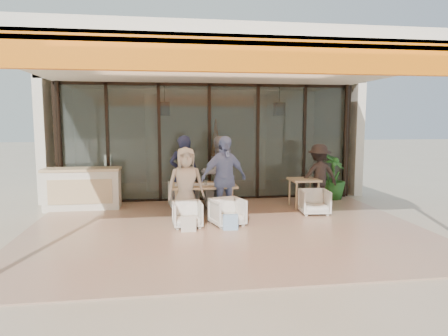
% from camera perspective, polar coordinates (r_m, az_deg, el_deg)
% --- Properties ---
extents(ground, '(70.00, 70.00, 0.00)m').
position_cam_1_polar(ground, '(8.25, 0.22, -8.71)').
color(ground, '#C6B293').
rests_on(ground, ground).
extents(terrace_floor, '(8.00, 6.00, 0.01)m').
position_cam_1_polar(terrace_floor, '(8.25, 0.22, -8.68)').
color(terrace_floor, tan).
rests_on(terrace_floor, ground).
extents(terrace_structure, '(8.00, 6.00, 3.40)m').
position_cam_1_polar(terrace_structure, '(7.76, 0.52, 14.52)').
color(terrace_structure, silver).
rests_on(terrace_structure, ground).
extents(glass_storefront, '(8.08, 0.10, 3.20)m').
position_cam_1_polar(glass_storefront, '(10.94, -2.11, 3.63)').
color(glass_storefront, '#9EADA3').
rests_on(glass_storefront, ground).
extents(interior_block, '(9.05, 3.62, 3.52)m').
position_cam_1_polar(interior_block, '(13.23, -3.17, 6.91)').
color(interior_block, silver).
rests_on(interior_block, ground).
extents(host_counter, '(1.85, 0.65, 1.04)m').
position_cam_1_polar(host_counter, '(10.50, -19.55, -2.77)').
color(host_counter, silver).
rests_on(host_counter, ground).
extents(dining_table, '(1.50, 0.90, 0.93)m').
position_cam_1_polar(dining_table, '(9.22, -3.05, -2.69)').
color(dining_table, '#DFC088').
rests_on(dining_table, ground).
extents(chair_far_left, '(0.77, 0.73, 0.73)m').
position_cam_1_polar(chair_far_left, '(10.18, -5.84, -3.65)').
color(chair_far_left, silver).
rests_on(chair_far_left, ground).
extents(chair_far_right, '(0.60, 0.56, 0.61)m').
position_cam_1_polar(chair_far_right, '(10.26, -1.13, -3.88)').
color(chair_far_right, silver).
rests_on(chair_far_right, ground).
extents(chair_near_left, '(0.62, 0.58, 0.60)m').
position_cam_1_polar(chair_near_left, '(8.33, -5.26, -6.44)').
color(chair_near_left, silver).
rests_on(chair_near_left, ground).
extents(chair_near_right, '(0.77, 0.74, 0.65)m').
position_cam_1_polar(chair_near_right, '(8.41, 0.49, -6.13)').
color(chair_near_right, silver).
rests_on(chair_near_right, ground).
extents(diner_navy, '(0.71, 0.50, 1.87)m').
position_cam_1_polar(diner_navy, '(9.59, -5.75, -0.86)').
color(diner_navy, '#1B203B').
rests_on(diner_navy, ground).
extents(diner_grey, '(1.05, 0.92, 1.84)m').
position_cam_1_polar(diner_grey, '(9.67, -0.77, -0.85)').
color(diner_grey, slate).
rests_on(diner_grey, ground).
extents(diner_cream, '(0.86, 0.61, 1.64)m').
position_cam_1_polar(diner_cream, '(8.72, -5.48, -2.38)').
color(diner_cream, beige).
rests_on(diner_cream, ground).
extents(diner_periwinkle, '(1.19, 0.82, 1.88)m').
position_cam_1_polar(diner_periwinkle, '(8.78, -0.00, -1.50)').
color(diner_periwinkle, '#7988CA').
rests_on(diner_periwinkle, ground).
extents(tote_bag_cream, '(0.30, 0.10, 0.34)m').
position_cam_1_polar(tote_bag_cream, '(7.98, -5.10, -8.02)').
color(tote_bag_cream, silver).
rests_on(tote_bag_cream, ground).
extents(tote_bag_blue, '(0.30, 0.10, 0.34)m').
position_cam_1_polar(tote_bag_blue, '(8.06, 0.93, -7.83)').
color(tote_bag_blue, '#99BFD8').
rests_on(tote_bag_blue, ground).
extents(side_table, '(0.70, 0.70, 0.74)m').
position_cam_1_polar(side_table, '(10.28, 11.33, -2.10)').
color(side_table, '#DFC088').
rests_on(side_table, ground).
extents(side_chair, '(0.70, 0.66, 0.66)m').
position_cam_1_polar(side_chair, '(9.64, 12.79, -4.59)').
color(side_chair, silver).
rests_on(side_chair, ground).
extents(standing_woman, '(1.09, 0.70, 1.61)m').
position_cam_1_polar(standing_woman, '(10.57, 13.38, -1.00)').
color(standing_woman, black).
rests_on(standing_woman, ground).
extents(potted_palm, '(1.01, 1.01, 1.27)m').
position_cam_1_polar(potted_palm, '(11.54, 15.29, -1.25)').
color(potted_palm, '#1E5919').
rests_on(potted_palm, ground).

